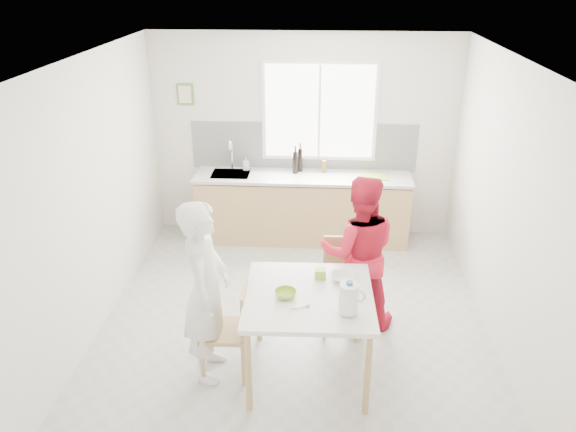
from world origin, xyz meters
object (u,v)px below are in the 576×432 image
at_px(dining_table, 309,303).
at_px(milk_jug, 349,298).
at_px(person_red, 359,253).
at_px(wine_bottle_b, 295,162).
at_px(wine_bottle_a, 300,160).
at_px(chair_left, 232,326).
at_px(bowl_green, 286,294).
at_px(bowl_white, 342,277).
at_px(chair_far, 343,279).
at_px(person_white, 206,292).

bearing_deg(dining_table, milk_jug, -39.47).
height_order(person_red, wine_bottle_b, person_red).
bearing_deg(wine_bottle_a, chair_left, -99.14).
relative_size(chair_left, person_red, 0.55).
bearing_deg(milk_jug, wine_bottle_a, 98.20).
bearing_deg(dining_table, bowl_green, -164.61).
distance_m(bowl_green, wine_bottle_b, 2.91).
bearing_deg(bowl_white, dining_table, -138.84).
distance_m(chair_left, bowl_green, 0.62).
bearing_deg(milk_jug, dining_table, 139.18).
xyz_separation_m(chair_far, bowl_white, (-0.04, -0.57, 0.36)).
xyz_separation_m(chair_left, bowl_green, (0.48, -0.04, 0.38)).
height_order(dining_table, wine_bottle_a, wine_bottle_a).
bearing_deg(wine_bottle_a, dining_table, -85.94).
height_order(chair_left, wine_bottle_b, wine_bottle_b).
xyz_separation_m(person_red, wine_bottle_a, (-0.68, 2.07, 0.26)).
bearing_deg(bowl_green, milk_jug, -22.34).
xyz_separation_m(chair_far, wine_bottle_b, (-0.60, 2.02, 0.55)).
distance_m(chair_left, person_white, 0.42).
height_order(bowl_white, wine_bottle_b, wine_bottle_b).
height_order(chair_far, wine_bottle_b, wine_bottle_b).
distance_m(person_white, person_red, 1.63).
distance_m(dining_table, bowl_green, 0.24).
bearing_deg(person_red, bowl_white, 72.01).
height_order(milk_jug, wine_bottle_b, wine_bottle_b).
xyz_separation_m(chair_left, person_red, (1.16, 0.87, 0.32)).
distance_m(bowl_white, wine_bottle_a, 2.73).
relative_size(bowl_white, milk_jug, 0.76).
height_order(person_white, wine_bottle_b, person_white).
relative_size(dining_table, chair_far, 1.20).
bearing_deg(chair_far, bowl_white, -95.00).
height_order(dining_table, person_red, person_red).
height_order(chair_far, bowl_white, chair_far).
distance_m(chair_far, wine_bottle_a, 2.24).
relative_size(chair_far, bowl_green, 5.08).
distance_m(bowl_green, milk_jug, 0.59).
height_order(chair_far, person_white, person_white).
distance_m(person_white, bowl_white, 1.22).
height_order(dining_table, chair_far, chair_far).
height_order(dining_table, bowl_white, bowl_white).
bearing_deg(chair_far, milk_jug, -91.34).
bearing_deg(person_white, dining_table, -90.00).
bearing_deg(milk_jug, person_red, 81.45).
bearing_deg(milk_jug, chair_left, 164.44).
bearing_deg(chair_far, person_red, 9.77).
height_order(chair_left, milk_jug, milk_jug).
bearing_deg(bowl_white, chair_far, 86.35).
bearing_deg(wine_bottle_a, person_white, -103.10).
xyz_separation_m(chair_left, milk_jug, (1.01, -0.26, 0.51)).
bearing_deg(person_red, milk_jug, 81.45).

